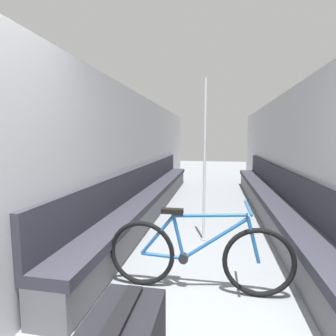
{
  "coord_description": "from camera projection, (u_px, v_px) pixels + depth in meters",
  "views": [
    {
      "loc": [
        0.11,
        -1.05,
        1.4
      ],
      "look_at": [
        -0.5,
        2.3,
        1.01
      ],
      "focal_mm": 28.0,
      "sensor_mm": 36.0,
      "label": 1
    }
  ],
  "objects": [
    {
      "name": "wall_right",
      "position": [
        286.0,
        155.0,
        4.61
      ],
      "size": [
        0.1,
        10.91,
        2.2
      ],
      "primitive_type": "cube",
      "color": "#B2B2B7",
      "rests_on": "ground"
    },
    {
      "name": "bench_seat_row_right",
      "position": [
        270.0,
        200.0,
        4.67
      ],
      "size": [
        0.43,
        6.61,
        0.89
      ],
      "color": "#5B5B60",
      "rests_on": "ground"
    },
    {
      "name": "bench_seat_row_left",
      "position": [
        152.0,
        196.0,
        5.06
      ],
      "size": [
        0.43,
        6.61,
        0.89
      ],
      "color": "#5B5B60",
      "rests_on": "ground"
    },
    {
      "name": "wall_left",
      "position": [
        141.0,
        154.0,
        5.09
      ],
      "size": [
        0.1,
        10.91,
        2.2
      ],
      "primitive_type": "cube",
      "color": "#B2B2B7",
      "rests_on": "ground"
    },
    {
      "name": "grab_pole_near",
      "position": [
        204.0,
        164.0,
        3.51
      ],
      "size": [
        0.08,
        0.08,
        2.18
      ],
      "color": "gray",
      "rests_on": "ground"
    },
    {
      "name": "bicycle",
      "position": [
        198.0,
        255.0,
        2.39
      ],
      "size": [
        1.69,
        0.46,
        0.82
      ],
      "rotation": [
        0.0,
        0.0,
        0.26
      ],
      "color": "black",
      "rests_on": "ground"
    }
  ]
}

